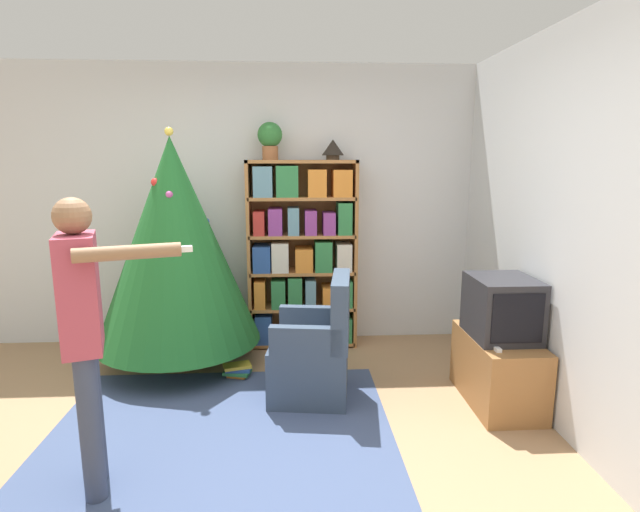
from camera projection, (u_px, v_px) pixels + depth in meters
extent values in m
plane|color=#9E7A56|center=(231.00, 469.00, 2.85)|extent=(14.00, 14.00, 0.00)
cube|color=silver|center=(253.00, 206.00, 4.74)|extent=(8.00, 0.10, 2.60)
cube|color=silver|center=(614.00, 241.00, 2.72)|extent=(0.10, 8.00, 2.60)
cube|color=#3D4C70|center=(221.00, 433.00, 3.22)|extent=(2.22, 1.88, 0.01)
cube|color=#A8703D|center=(250.00, 255.00, 4.60)|extent=(0.03, 0.31, 1.74)
cube|color=#A8703D|center=(354.00, 254.00, 4.66)|extent=(0.03, 0.31, 1.74)
cube|color=#A8703D|center=(302.00, 162.00, 4.47)|extent=(1.00, 0.31, 0.03)
cube|color=#A8703D|center=(302.00, 252.00, 4.78)|extent=(1.00, 0.01, 1.74)
cube|color=#A8703D|center=(303.00, 340.00, 4.79)|extent=(0.97, 0.31, 0.03)
cube|color=#284C93|center=(264.00, 327.00, 4.73)|extent=(0.15, 0.28, 0.26)
cube|color=beige|center=(292.00, 331.00, 4.73)|extent=(0.15, 0.24, 0.19)
cube|color=#232328|center=(314.00, 326.00, 4.74)|extent=(0.15, 0.25, 0.27)
cube|color=#2D7A42|center=(341.00, 328.00, 4.76)|extent=(0.19, 0.25, 0.23)
cube|color=#A8703D|center=(303.00, 306.00, 4.72)|extent=(0.97, 0.31, 0.03)
cube|color=orange|center=(260.00, 293.00, 4.65)|extent=(0.10, 0.27, 0.26)
cube|color=#2D7A42|center=(279.00, 292.00, 4.67)|extent=(0.13, 0.27, 0.26)
cube|color=#2D7A42|center=(295.00, 291.00, 4.65)|extent=(0.13, 0.22, 0.29)
cube|color=#5B899E|center=(310.00, 292.00, 4.69)|extent=(0.09, 0.29, 0.26)
cube|color=orange|center=(328.00, 295.00, 4.69)|extent=(0.12, 0.25, 0.19)
cube|color=#2D7A42|center=(346.00, 293.00, 4.68)|extent=(0.10, 0.23, 0.25)
cube|color=#A8703D|center=(302.00, 271.00, 4.66)|extent=(0.97, 0.31, 0.03)
cube|color=#284C93|center=(262.00, 258.00, 4.60)|extent=(0.16, 0.28, 0.24)
cube|color=beige|center=(280.00, 256.00, 4.59)|extent=(0.15, 0.26, 0.27)
cube|color=orange|center=(304.00, 259.00, 4.61)|extent=(0.16, 0.26, 0.21)
cube|color=#2D7A42|center=(323.00, 256.00, 4.61)|extent=(0.15, 0.24, 0.28)
cube|color=beige|center=(343.00, 256.00, 4.63)|extent=(0.14, 0.26, 0.25)
cube|color=#A8703D|center=(302.00, 235.00, 4.59)|extent=(0.97, 0.31, 0.03)
cube|color=#B22D28|center=(259.00, 223.00, 4.52)|extent=(0.10, 0.24, 0.21)
cube|color=#843889|center=(276.00, 221.00, 4.54)|extent=(0.12, 0.28, 0.24)
cube|color=#5B899E|center=(293.00, 221.00, 4.53)|extent=(0.10, 0.25, 0.25)
cube|color=#843889|center=(310.00, 222.00, 4.55)|extent=(0.11, 0.26, 0.22)
cube|color=#843889|center=(329.00, 223.00, 4.55)|extent=(0.11, 0.23, 0.20)
cube|color=#2D7A42|center=(344.00, 218.00, 4.56)|extent=(0.13, 0.26, 0.29)
cube|color=#A8703D|center=(302.00, 198.00, 4.53)|extent=(0.97, 0.31, 0.03)
cube|color=#5B899E|center=(263.00, 182.00, 4.44)|extent=(0.17, 0.23, 0.27)
cube|color=#2D7A42|center=(287.00, 181.00, 4.47)|extent=(0.19, 0.26, 0.27)
cube|color=orange|center=(317.00, 183.00, 4.48)|extent=(0.16, 0.26, 0.24)
cube|color=orange|center=(342.00, 183.00, 4.51)|extent=(0.17, 0.28, 0.24)
cube|color=#996638|center=(497.00, 369.00, 3.60)|extent=(0.43, 0.80, 0.50)
cube|color=#28282D|center=(502.00, 308.00, 3.51)|extent=(0.42, 0.49, 0.43)
cube|color=black|center=(518.00, 319.00, 3.26)|extent=(0.35, 0.01, 0.34)
cube|color=white|center=(496.00, 348.00, 3.31)|extent=(0.04, 0.12, 0.02)
cylinder|color=#4C3323|center=(182.00, 359.00, 4.30)|extent=(0.36, 0.36, 0.10)
cylinder|color=brown|center=(181.00, 347.00, 4.28)|extent=(0.08, 0.08, 0.12)
cone|color=#1E6028|center=(175.00, 242.00, 4.11)|extent=(1.36, 1.36, 1.71)
sphere|color=#B74C93|center=(201.00, 224.00, 4.30)|extent=(0.04, 0.04, 0.04)
sphere|color=red|center=(217.00, 261.00, 4.44)|extent=(0.06, 0.06, 0.06)
sphere|color=#335BB2|center=(206.00, 222.00, 4.20)|extent=(0.06, 0.06, 0.06)
sphere|color=gold|center=(150.00, 218.00, 4.17)|extent=(0.05, 0.05, 0.05)
sphere|color=red|center=(155.00, 182.00, 3.92)|extent=(0.07, 0.07, 0.07)
sphere|color=#B74C93|center=(169.00, 195.00, 3.86)|extent=(0.06, 0.06, 0.06)
sphere|color=gold|center=(146.00, 231.00, 4.20)|extent=(0.05, 0.05, 0.05)
sphere|color=#E5CC4C|center=(169.00, 131.00, 3.94)|extent=(0.07, 0.07, 0.07)
cube|color=#334256|center=(309.00, 369.00, 3.70)|extent=(0.63, 0.63, 0.42)
cube|color=#334256|center=(341.00, 310.00, 3.60)|extent=(0.19, 0.57, 0.50)
cube|color=#334256|center=(312.00, 319.00, 3.88)|extent=(0.51, 0.15, 0.20)
cube|color=#334256|center=(306.00, 341.00, 3.41)|extent=(0.51, 0.15, 0.20)
cylinder|color=#38425B|center=(92.00, 413.00, 2.69)|extent=(0.11, 0.11, 0.79)
cylinder|color=#38425B|center=(91.00, 429.00, 2.53)|extent=(0.11, 0.11, 0.79)
cube|color=#AD4256|center=(79.00, 293.00, 2.48)|extent=(0.27, 0.36, 0.59)
cylinder|color=#8C6647|center=(83.00, 289.00, 2.67)|extent=(0.07, 0.07, 0.47)
cylinder|color=#8C6647|center=(128.00, 252.00, 2.34)|extent=(0.48, 0.22, 0.07)
cube|color=white|center=(181.00, 249.00, 2.43)|extent=(0.12, 0.07, 0.03)
sphere|color=#8C6647|center=(72.00, 216.00, 2.41)|extent=(0.18, 0.18, 0.18)
cylinder|color=#935B38|center=(270.00, 153.00, 4.44)|extent=(0.14, 0.14, 0.12)
sphere|color=#2D7033|center=(270.00, 135.00, 4.41)|extent=(0.22, 0.22, 0.22)
cylinder|color=#473828|center=(333.00, 158.00, 4.48)|extent=(0.12, 0.12, 0.04)
cone|color=black|center=(333.00, 147.00, 4.46)|extent=(0.20, 0.20, 0.14)
cube|color=orange|center=(238.00, 375.00, 4.06)|extent=(0.18, 0.15, 0.03)
cube|color=#2D7A42|center=(237.00, 372.00, 4.05)|extent=(0.23, 0.18, 0.03)
cube|color=#284C93|center=(239.00, 369.00, 4.04)|extent=(0.20, 0.13, 0.03)
cube|color=gold|center=(237.00, 366.00, 4.04)|extent=(0.24, 0.18, 0.02)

